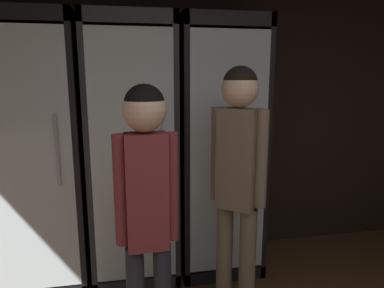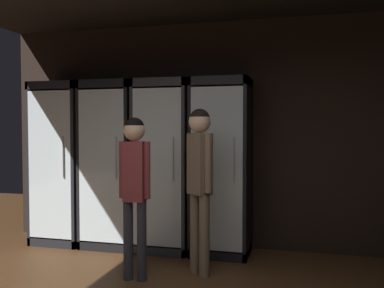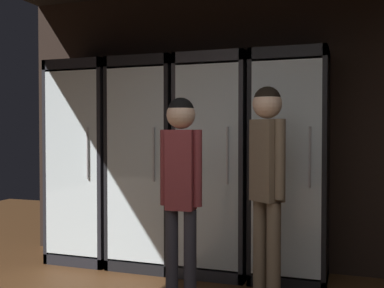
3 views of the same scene
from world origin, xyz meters
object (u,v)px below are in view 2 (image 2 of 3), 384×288
at_px(cooler_left, 113,166).
at_px(shopper_far, 135,176).
at_px(cooler_far_left, 64,164).
at_px(cooler_right, 222,168).
at_px(shopper_near, 200,170).
at_px(cooler_center, 166,167).

bearing_deg(cooler_left, shopper_far, -56.22).
bearing_deg(cooler_far_left, cooler_right, 0.01).
height_order(shopper_near, shopper_far, shopper_near).
bearing_deg(shopper_far, cooler_right, 59.67).
xyz_separation_m(cooler_far_left, cooler_center, (1.40, 0.00, -0.01)).
xyz_separation_m(cooler_center, shopper_near, (0.62, -0.79, 0.06)).
distance_m(cooler_left, cooler_right, 1.40).
bearing_deg(cooler_right, cooler_left, 179.94).
bearing_deg(cooler_right, cooler_center, 179.99).
height_order(cooler_left, cooler_center, same).
height_order(cooler_far_left, cooler_center, same).
relative_size(cooler_left, shopper_near, 1.23).
bearing_deg(cooler_far_left, cooler_center, 0.02).
bearing_deg(cooler_left, shopper_near, -31.10).
height_order(cooler_far_left, cooler_right, same).
height_order(cooler_far_left, shopper_far, cooler_far_left).
height_order(cooler_right, shopper_near, cooler_right).
bearing_deg(cooler_far_left, shopper_far, -37.60).
bearing_deg(shopper_near, shopper_far, -150.86).
bearing_deg(shopper_far, shopper_near, 29.14).
bearing_deg(cooler_center, cooler_left, 179.90).
relative_size(cooler_far_left, cooler_left, 1.00).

